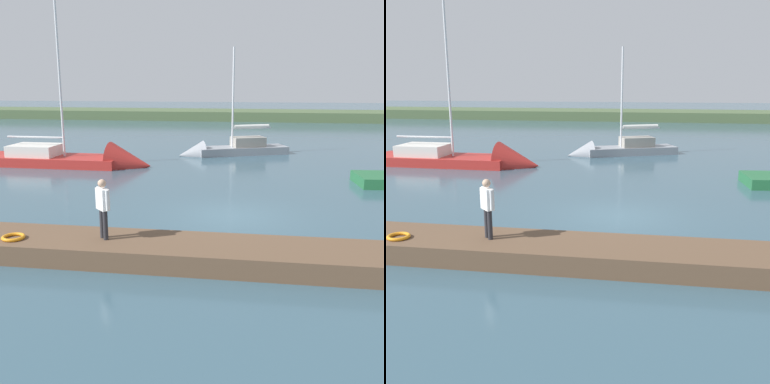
% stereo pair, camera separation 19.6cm
% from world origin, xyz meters
% --- Properties ---
extents(ground_plane, '(200.00, 200.00, 0.00)m').
position_xyz_m(ground_plane, '(0.00, 0.00, 0.00)').
color(ground_plane, '#385666').
extents(far_shoreline, '(180.00, 8.00, 2.40)m').
position_xyz_m(far_shoreline, '(0.00, -46.06, 0.00)').
color(far_shoreline, '#4C603D').
rests_on(far_shoreline, ground_plane).
extents(dock_pier, '(26.10, 2.09, 0.58)m').
position_xyz_m(dock_pier, '(0.00, 4.68, 0.29)').
color(dock_pier, brown).
rests_on(dock_pier, ground_plane).
extents(life_ring_buoy, '(0.66, 0.66, 0.10)m').
position_xyz_m(life_ring_buoy, '(5.93, 5.10, 0.63)').
color(life_ring_buoy, orange).
rests_on(life_ring_buoy, dock_pier).
extents(sailboat_behind_pier, '(7.86, 4.67, 8.14)m').
position_xyz_m(sailboat_behind_pier, '(1.35, -15.13, 0.18)').
color(sailboat_behind_pier, gray).
rests_on(sailboat_behind_pier, ground_plane).
extents(sailboat_near_dock, '(10.55, 2.95, 12.62)m').
position_xyz_m(sailboat_near_dock, '(9.59, -9.47, 0.22)').
color(sailboat_near_dock, '#B22823').
rests_on(sailboat_near_dock, ground_plane).
extents(person_on_dock, '(0.49, 0.49, 1.74)m').
position_xyz_m(person_on_dock, '(3.36, 4.69, 1.60)').
color(person_on_dock, '#28282D').
rests_on(person_on_dock, dock_pier).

